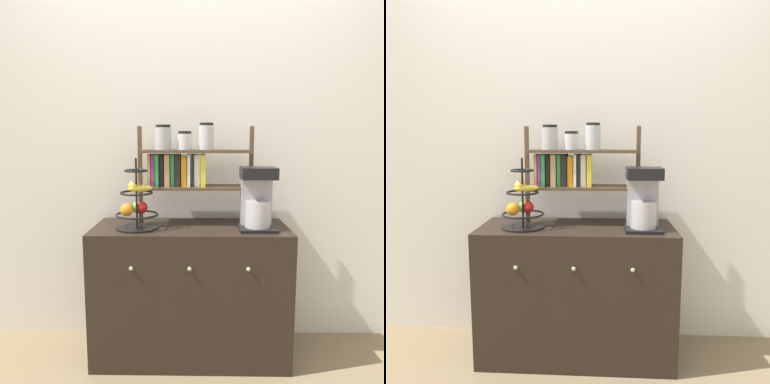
% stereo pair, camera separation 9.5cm
% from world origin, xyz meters
% --- Properties ---
extents(ground_plane, '(12.00, 12.00, 0.00)m').
position_xyz_m(ground_plane, '(0.00, 0.00, 0.00)').
color(ground_plane, '#847051').
extents(wall_back, '(7.00, 0.05, 2.60)m').
position_xyz_m(wall_back, '(0.00, 0.52, 1.30)').
color(wall_back, silver).
rests_on(wall_back, ground_plane).
extents(sideboard, '(1.16, 0.50, 0.82)m').
position_xyz_m(sideboard, '(0.00, 0.24, 0.41)').
color(sideboard, black).
rests_on(sideboard, ground_plane).
extents(coffee_maker, '(0.21, 0.22, 0.36)m').
position_xyz_m(coffee_maker, '(0.39, 0.20, 0.99)').
color(coffee_maker, black).
rests_on(coffee_maker, sideboard).
extents(fruit_stand, '(0.25, 0.25, 0.41)m').
position_xyz_m(fruit_stand, '(-0.32, 0.19, 0.95)').
color(fruit_stand, black).
rests_on(fruit_stand, sideboard).
extents(shelf_hutch, '(0.70, 0.20, 0.62)m').
position_xyz_m(shelf_hutch, '(-0.04, 0.32, 1.19)').
color(shelf_hutch, brown).
rests_on(shelf_hutch, sideboard).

